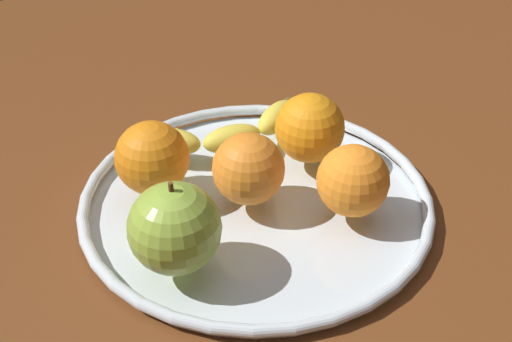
% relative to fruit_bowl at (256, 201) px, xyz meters
% --- Properties ---
extents(ground_plane, '(1.35, 1.35, 0.04)m').
position_rel_fruit_bowl_xyz_m(ground_plane, '(0.00, 0.00, -0.03)').
color(ground_plane, brown).
extents(fruit_bowl, '(0.36, 0.36, 0.02)m').
position_rel_fruit_bowl_xyz_m(fruit_bowl, '(0.00, 0.00, 0.00)').
color(fruit_bowl, silver).
rests_on(fruit_bowl, ground_plane).
extents(banana, '(0.20, 0.09, 0.03)m').
position_rel_fruit_bowl_xyz_m(banana, '(0.03, 0.10, 0.02)').
color(banana, yellow).
rests_on(banana, fruit_bowl).
extents(apple, '(0.08, 0.08, 0.09)m').
position_rel_fruit_bowl_xyz_m(apple, '(-0.11, -0.05, 0.05)').
color(apple, '#93BA3E').
rests_on(apple, fruit_bowl).
extents(orange_front_left, '(0.07, 0.07, 0.07)m').
position_rel_fruit_bowl_xyz_m(orange_front_left, '(-0.01, -0.00, 0.05)').
color(orange_front_left, orange).
rests_on(orange_front_left, fruit_bowl).
extents(orange_back_left, '(0.08, 0.08, 0.08)m').
position_rel_fruit_bowl_xyz_m(orange_back_left, '(-0.08, 0.07, 0.05)').
color(orange_back_left, orange).
rests_on(orange_back_left, fruit_bowl).
extents(orange_front_right, '(0.08, 0.08, 0.08)m').
position_rel_fruit_bowl_xyz_m(orange_front_right, '(0.08, 0.02, 0.05)').
color(orange_front_right, orange).
rests_on(orange_front_right, fruit_bowl).
extents(orange_center, '(0.07, 0.07, 0.07)m').
position_rel_fruit_bowl_xyz_m(orange_center, '(0.07, -0.07, 0.04)').
color(orange_center, orange).
rests_on(orange_center, fruit_bowl).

